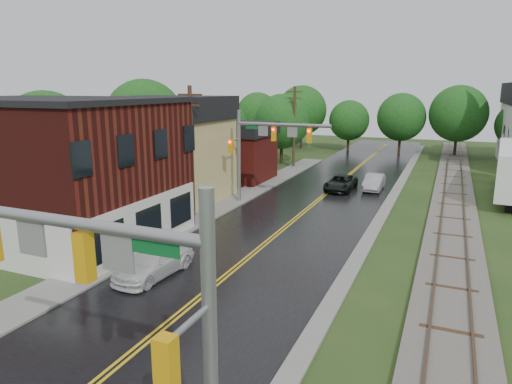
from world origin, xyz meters
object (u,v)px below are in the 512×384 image
Objects in this scene: brick_building at (48,169)px; traffic_signal_near at (116,287)px; tree_left_c at (221,128)px; traffic_signal_far at (264,141)px; utility_pole_c at (294,125)px; sedan_silver at (374,182)px; tree_left_b at (145,121)px; tree_left_e at (283,123)px; suv_dark at (341,183)px; pickup_white at (154,262)px; tree_left_a at (47,136)px; utility_pole_b at (192,150)px.

brick_building is 20.60m from traffic_signal_near.
traffic_signal_near is 41.67m from tree_left_c.
utility_pole_c is (-3.33, 17.00, -0.25)m from traffic_signal_far.
traffic_signal_near is 33.83m from sedan_silver.
tree_left_b reaches higher than traffic_signal_near.
traffic_signal_far is 0.90× the size of tree_left_e.
suv_dark is at bearing 94.66° from traffic_signal_near.
utility_pole_c reaches higher than pickup_white.
traffic_signal_near is at bearing -74.48° from traffic_signal_far.
tree_left_a is 1.13× the size of tree_left_c.
traffic_signal_near is 0.85× the size of tree_left_a.
suv_dark is at bearing 55.29° from brick_building.
brick_building is 24.94m from tree_left_c.
suv_dark is at bearing 84.32° from pickup_white.
tree_left_b reaches higher than utility_pole_c.
tree_left_b is at bearing -132.39° from utility_pole_c.
traffic_signal_near is at bearing -76.26° from utility_pole_c.
tree_left_e is at bearing 83.29° from brick_building.
tree_left_a is at bearing -148.30° from suv_dark.
brick_building reaches higher than tree_left_c.
utility_pole_c reaches higher than brick_building.
tree_left_a is at bearing -162.70° from traffic_signal_far.
traffic_signal_far is 0.85× the size of tree_left_a.
traffic_signal_near is 22.49m from utility_pole_b.
tree_left_e is at bearing 105.68° from traffic_signal_near.
suv_dark is at bearing -154.20° from sedan_silver.
tree_left_e is at bearing 105.89° from traffic_signal_far.
brick_building is 1.95× the size of traffic_signal_near.
tree_left_c is (-17.32, 37.90, -0.46)m from traffic_signal_near.
sedan_silver reaches higher than suv_dark.
suv_dark is 1.12× the size of sedan_silver.
tree_left_b reaches higher than sedan_silver.
utility_pole_c is 1.10× the size of tree_left_e.
tree_left_c is at bearing 159.82° from suv_dark.
tree_left_e is at bearing 65.38° from tree_left_a.
utility_pole_c reaches higher than tree_left_e.
traffic_signal_near is 30.66m from tree_left_a.
tree_left_a is at bearing 139.53° from traffic_signal_near.
traffic_signal_far is 17.33m from utility_pole_c.
brick_building is 1.95× the size of traffic_signal_far.
pickup_white is (-6.67, 10.31, -4.29)m from traffic_signal_near.
tree_left_c is at bearing 63.44° from tree_left_b.
pickup_white is at bearing -99.57° from suv_dark.
brick_building is 17.80m from tree_left_b.
utility_pole_c is 2.79m from tree_left_e.
utility_pole_b is at bearing -68.51° from tree_left_c.
tree_left_c is at bearing -149.80° from utility_pole_c.
traffic_signal_far reaches higher than suv_dark.
suv_dark is 1.02× the size of pickup_white.
tree_left_e reaches higher than suv_dark.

